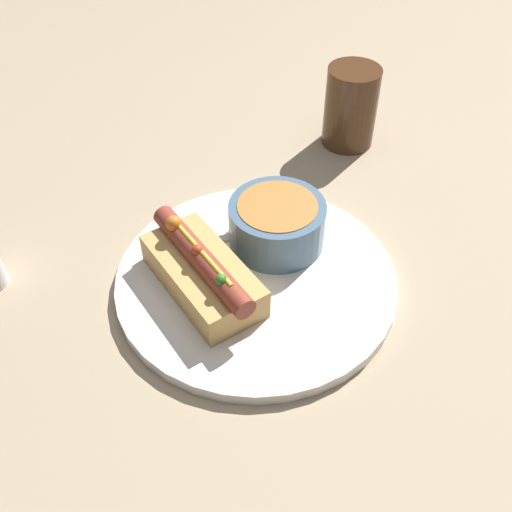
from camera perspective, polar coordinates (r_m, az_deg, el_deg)
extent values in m
plane|color=tan|center=(0.65, 0.00, -2.70)|extent=(4.00, 4.00, 0.00)
cylinder|color=white|center=(0.64, 0.00, -2.29)|extent=(0.30, 0.30, 0.01)
cube|color=tan|center=(0.62, -5.09, -1.84)|extent=(0.15, 0.10, 0.04)
cylinder|color=brown|center=(0.60, -5.23, -0.26)|extent=(0.16, 0.06, 0.02)
sphere|color=orange|center=(0.62, -7.85, 3.09)|extent=(0.02, 0.02, 0.02)
sphere|color=#C63F1E|center=(0.59, -5.60, 0.57)|extent=(0.01, 0.01, 0.01)
sphere|color=#387A28|center=(0.56, -3.34, -2.26)|extent=(0.01, 0.01, 0.01)
cylinder|color=gold|center=(0.59, -5.30, 0.48)|extent=(0.11, 0.03, 0.01)
cylinder|color=slate|center=(0.66, 2.01, 3.07)|extent=(0.11, 0.11, 0.05)
cylinder|color=#C67533|center=(0.65, 2.05, 4.46)|extent=(0.09, 0.09, 0.01)
cube|color=#B7B7BC|center=(0.68, -2.54, 1.71)|extent=(0.04, 0.13, 0.00)
ellipsoid|color=#B7B7BC|center=(0.69, 4.62, 2.54)|extent=(0.04, 0.04, 0.01)
cylinder|color=#4C2D19|center=(0.84, 9.00, 13.85)|extent=(0.07, 0.07, 0.11)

